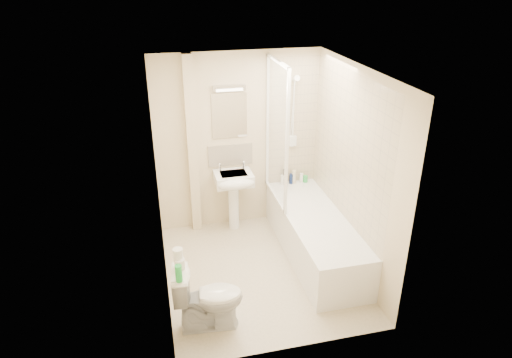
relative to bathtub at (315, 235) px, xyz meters
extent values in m
plane|color=beige|center=(-0.75, -0.19, -0.29)|extent=(2.50, 2.50, 0.00)
cube|color=beige|center=(-0.75, 1.06, 0.91)|extent=(2.20, 0.02, 2.40)
cube|color=beige|center=(-1.85, -0.19, 0.91)|extent=(0.02, 2.50, 2.40)
cube|color=beige|center=(0.35, -0.19, 0.91)|extent=(0.02, 2.50, 2.40)
cube|color=white|center=(-0.75, -0.19, 2.11)|extent=(2.20, 2.50, 0.02)
cube|color=beige|center=(0.00, 1.04, 1.14)|extent=(0.70, 0.01, 1.75)
cube|color=beige|center=(0.34, 0.00, 1.14)|extent=(0.01, 2.10, 1.75)
cube|color=beige|center=(-1.37, 1.00, 0.91)|extent=(0.12, 0.12, 2.40)
cube|color=beige|center=(-0.86, 1.05, 0.74)|extent=(0.60, 0.02, 0.30)
cube|color=white|center=(-0.86, 1.04, 1.29)|extent=(0.46, 0.01, 0.60)
cube|color=silver|center=(-0.86, 1.02, 1.66)|extent=(0.42, 0.07, 0.07)
cube|color=white|center=(0.00, 0.00, -0.01)|extent=(0.70, 2.10, 0.55)
cube|color=white|center=(0.00, 0.00, 0.21)|extent=(0.56, 1.96, 0.05)
cube|color=white|center=(-0.35, 0.61, 1.16)|extent=(0.01, 0.90, 1.80)
cube|color=white|center=(-0.35, 1.04, 1.16)|extent=(0.04, 0.04, 1.80)
cube|color=white|center=(-0.35, 0.16, 1.16)|extent=(0.04, 0.04, 1.80)
cube|color=white|center=(-0.35, 0.61, 2.04)|extent=(0.04, 0.90, 0.04)
cube|color=white|center=(-0.35, 0.61, 0.28)|extent=(0.04, 0.90, 0.03)
cylinder|color=white|center=(0.00, 1.02, 1.26)|extent=(0.02, 0.02, 0.90)
cylinder|color=white|center=(0.00, 1.02, 0.81)|extent=(0.05, 0.05, 0.02)
cylinder|color=white|center=(0.00, 1.02, 1.71)|extent=(0.05, 0.05, 0.02)
cylinder|color=white|center=(0.00, 0.96, 1.74)|extent=(0.08, 0.11, 0.11)
cube|color=white|center=(0.00, 1.02, 0.88)|extent=(0.10, 0.05, 0.14)
cylinder|color=white|center=(-0.02, 1.00, 1.31)|extent=(0.01, 0.13, 0.84)
cylinder|color=white|center=(-0.86, 0.89, 0.05)|extent=(0.14, 0.14, 0.67)
cube|color=white|center=(-0.86, 0.86, 0.48)|extent=(0.50, 0.38, 0.15)
ellipsoid|color=white|center=(-0.86, 0.69, 0.48)|extent=(0.50, 0.21, 0.15)
cube|color=silver|center=(-0.86, 0.86, 0.54)|extent=(0.35, 0.25, 0.04)
cylinder|color=white|center=(-1.02, 0.97, 0.60)|extent=(0.03, 0.03, 0.10)
cylinder|color=white|center=(-0.70, 0.97, 0.60)|extent=(0.03, 0.03, 0.10)
sphere|color=white|center=(-1.02, 0.97, 0.66)|extent=(0.04, 0.04, 0.04)
sphere|color=white|center=(-0.70, 0.97, 0.66)|extent=(0.04, 0.04, 0.04)
cylinder|color=white|center=(-0.14, 0.97, 0.33)|extent=(0.05, 0.05, 0.14)
cylinder|color=black|center=(-0.11, 0.97, 0.37)|extent=(0.06, 0.06, 0.22)
cylinder|color=navy|center=(-0.02, 0.97, 0.33)|extent=(0.06, 0.06, 0.15)
cylinder|color=beige|center=(0.02, 0.97, 0.36)|extent=(0.06, 0.06, 0.19)
cylinder|color=white|center=(0.13, 0.97, 0.33)|extent=(0.05, 0.05, 0.14)
cylinder|color=green|center=(0.19, 0.97, 0.31)|extent=(0.07, 0.07, 0.09)
imported|color=white|center=(-1.47, -0.95, 0.06)|extent=(0.50, 0.75, 0.69)
cylinder|color=white|center=(-1.72, -0.88, 0.46)|extent=(0.10, 0.10, 0.11)
cylinder|color=white|center=(-1.73, -0.85, 0.56)|extent=(0.10, 0.10, 0.10)
cylinder|color=green|center=(-1.74, -1.07, 0.49)|extent=(0.06, 0.06, 0.17)
camera|label=1|loc=(-1.85, -4.56, 3.05)|focal=32.00mm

